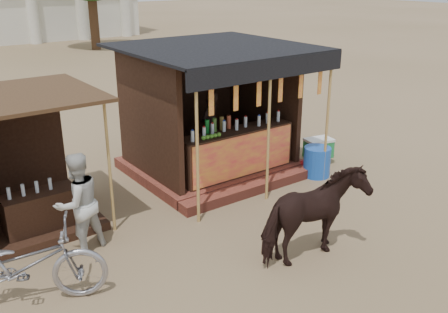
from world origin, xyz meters
TOP-DOWN VIEW (x-y plane):
  - ground at (0.00, 0.00)m, footprint 120.00×120.00m
  - main_stall at (1.00, 3.36)m, footprint 3.60×3.61m
  - secondary_stall at (-3.17, 3.24)m, footprint 2.40×2.40m
  - cow at (0.16, -0.51)m, footprint 1.75×0.84m
  - motorbike at (-3.75, 0.99)m, footprint 2.31×1.58m
  - bystander at (-2.63, 1.87)m, footprint 0.92×0.78m
  - blue_barrel at (2.65, 1.81)m, footprint 0.76×0.76m
  - red_crate at (2.73, 2.00)m, footprint 0.52×0.47m
  - cooler at (3.54, 2.60)m, footprint 0.72×0.56m

SIDE VIEW (x-z plane):
  - ground at x=0.00m, z-range 0.00..0.00m
  - red_crate at x=2.73m, z-range 0.00..0.29m
  - cooler at x=3.54m, z-range 0.00..0.46m
  - blue_barrel at x=2.65m, z-range 0.00..0.65m
  - motorbike at x=-3.75m, z-range 0.00..1.15m
  - cow at x=0.16m, z-range 0.00..1.46m
  - bystander at x=-2.63m, z-range 0.00..1.65m
  - secondary_stall at x=-3.17m, z-range -0.34..2.04m
  - main_stall at x=1.00m, z-range -0.37..2.41m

